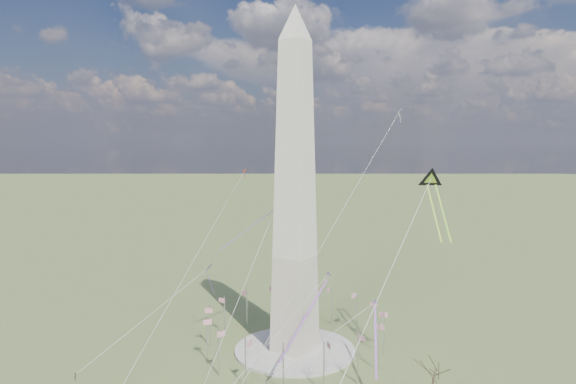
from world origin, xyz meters
The scene contains 13 objects.
ground centered at (0.00, 0.00, 0.00)m, with size 2000.00×2000.00×0.00m, color #556231.
plaza centered at (0.00, 0.00, 0.40)m, with size 36.00×36.00×0.80m, color beige.
washington_monument centered at (0.00, 0.00, 47.95)m, with size 15.56×15.56×100.00m.
flagpole_ring centered at (0.00, 0.00, 7.27)m, with size 54.40×54.40×13.00m.
tree_near centered at (45.91, -20.91, 12.02)m, with size 9.63×9.63×16.85m.
person_west centered at (-40.91, -44.95, 0.96)m, with size 0.93×0.73×1.92m, color gray.
kite_delta_black centered at (35.66, 14.23, 50.84)m, with size 14.10×21.20×17.67m.
kite_diamond_purple centered at (-30.08, -2.32, 21.32)m, with size 1.91×3.24×10.01m.
kite_streamer_left centered at (14.96, -17.64, 22.15)m, with size 2.78×23.96×16.44m.
kite_streamer_mid centered at (-12.28, -1.92, 38.17)m, with size 11.67×16.07×12.89m.
kite_streamer_right centered at (26.48, -3.94, 13.17)m, with size 8.65×19.24×13.90m.
kite_small_red centered at (-43.55, 37.57, 50.38)m, with size 1.18×1.88×4.26m.
kite_small_white centered at (14.63, 50.90, 72.89)m, with size 1.47×2.01×5.11m.
Camera 1 is at (71.41, -129.40, 62.30)m, focal length 32.00 mm.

